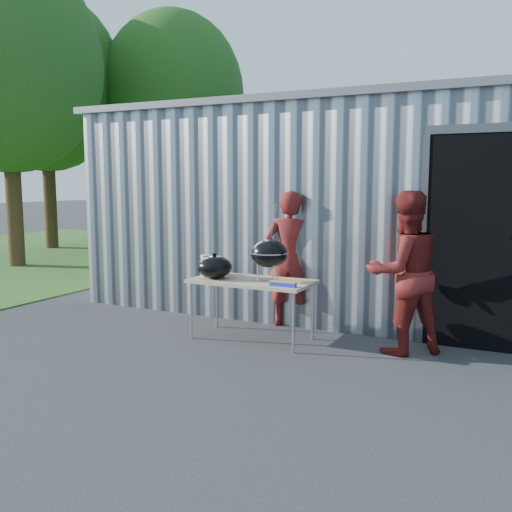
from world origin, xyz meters
The scene contains 14 objects.
ground centered at (0.00, 0.00, 0.00)m, with size 80.00×80.00×0.00m, color #2B2B2D.
building centered at (0.92, 4.59, 1.54)m, with size 8.20×6.20×3.10m.
grass_patch centered at (-9.00, 6.00, 0.01)m, with size 10.00×12.00×0.02m, color #2D591E.
tree_left centered at (-7.50, 4.00, 4.55)m, with size 4.21×4.21×6.98m.
tree_mid centered at (-9.50, 7.00, 4.74)m, with size 4.39×4.39×7.28m.
tree_far centered at (-6.50, 9.00, 4.47)m, with size 4.15×4.15×6.87m.
folding_table centered at (0.15, 0.92, 0.71)m, with size 1.50×0.75×0.75m.
kettle_grill centered at (0.39, 0.91, 1.17)m, with size 0.46×0.46×0.94m.
grill_lid centered at (-0.32, 0.82, 0.89)m, with size 0.44×0.44×0.32m.
paper_towels centered at (-0.48, 0.87, 0.89)m, with size 0.12×0.12×0.28m, color white.
white_tub centered at (-0.40, 1.11, 0.80)m, with size 0.20×0.15×0.10m, color white.
foil_box centered at (0.68, 0.67, 0.78)m, with size 0.32×0.05×0.06m.
person_cook centered at (0.30, 1.75, 0.92)m, with size 0.67×0.44×1.84m, color maroon.
person_bystander centered at (1.95, 1.20, 0.93)m, with size 0.90×0.70×1.86m, color maroon.
Camera 1 is at (3.27, -5.27, 1.96)m, focal length 40.00 mm.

